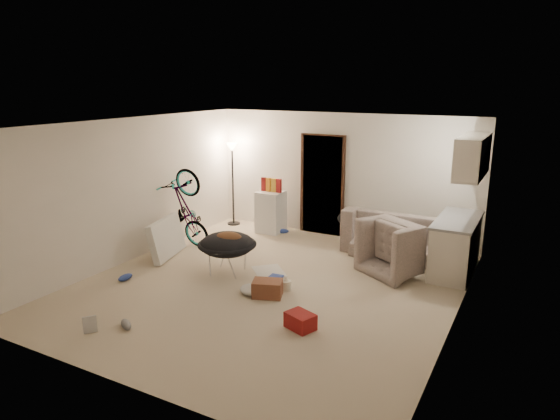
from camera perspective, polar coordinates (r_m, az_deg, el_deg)
The scene contains 36 objects.
floor at distance 7.87m, azimuth -1.29°, elevation -8.72°, with size 5.50×6.00×0.02m, color beige.
ceiling at distance 7.26m, azimuth -1.41°, elevation 9.89°, with size 5.50×6.00×0.02m, color white.
wall_back at distance 10.13m, azimuth 7.11°, elevation 3.91°, with size 5.50×0.02×2.50m, color white.
wall_front at distance 5.19m, azimuth -18.12°, elevation -7.05°, with size 5.50×0.02×2.50m, color white.
wall_left at distance 9.12m, azimuth -16.63°, elevation 2.23°, with size 0.02×6.00×2.50m, color white.
wall_right at distance 6.60m, azimuth 20.00°, elevation -2.61°, with size 0.02×6.00×2.50m, color white.
doorway at distance 10.29m, azimuth 4.91°, elevation 2.82°, with size 0.85×0.10×2.04m, color black.
door_trim at distance 10.26m, azimuth 4.84°, elevation 2.79°, with size 0.97×0.04×2.10m, color #361E13.
floor_lamp at distance 10.90m, azimuth -5.46°, elevation 5.00°, with size 0.28×0.28×1.81m.
kitchen_counter at distance 8.77m, azimuth 19.43°, elevation -3.95°, with size 0.60×1.50×0.88m, color silver.
counter_top at distance 8.65m, azimuth 19.68°, elevation -1.06°, with size 0.64×1.54×0.04m, color gray.
kitchen_uppers at distance 8.43m, azimuth 21.16°, elevation 5.73°, with size 0.38×1.40×0.65m, color silver.
sofa at distance 9.43m, azimuth 13.58°, elevation -3.16°, with size 2.05×0.80×0.60m, color #3C443B.
armchair at distance 8.58m, azimuth 13.99°, elevation -4.71°, with size 1.02×0.89×0.66m, color #3C443B.
bicycle at distance 9.67m, azimuth -10.54°, elevation -1.82°, with size 0.55×1.58×0.83m, color black.
book_asset at distance 6.93m, azimuth -21.53°, elevation -13.00°, with size 0.17×0.23×0.02m, color maroon.
mini_fridge at distance 10.48m, azimuth -1.04°, elevation -0.20°, with size 0.51×0.51×0.87m, color white.
snack_box_0 at distance 10.43m, azimuth -1.87°, elevation 2.92°, with size 0.10×0.07×0.30m, color maroon.
snack_box_1 at distance 10.37m, azimuth -1.30°, elevation 2.86°, with size 0.10×0.07×0.30m, color orange.
snack_box_2 at distance 10.32m, azimuth -0.72°, elevation 2.80°, with size 0.10×0.07×0.30m, color gold.
snack_box_3 at distance 10.26m, azimuth -0.13°, elevation 2.73°, with size 0.10×0.07×0.30m, color maroon.
saucer_chair at distance 8.27m, azimuth -6.05°, elevation -4.52°, with size 0.97×0.97×0.69m.
hoodie at distance 8.16m, azimuth -5.91°, elevation -3.30°, with size 0.48×0.40×0.22m, color #4F2F1B.
sofa_drape at distance 9.63m, azimuth 8.21°, elevation -1.03°, with size 0.56×0.46×0.28m, color black.
tv_box at distance 9.25m, azimuth -12.85°, elevation -3.13°, with size 0.13×1.06×0.70m, color silver.
drink_case_a at distance 7.46m, azimuth -1.45°, elevation -8.96°, with size 0.43×0.31×0.25m, color brown.
drink_case_b at distance 6.57m, azimuth 2.35°, elevation -12.55°, with size 0.36×0.27×0.21m, color maroon.
juicer at distance 7.67m, azimuth 0.71°, elevation -8.53°, with size 0.15×0.15×0.22m.
newspaper at distance 8.42m, azimuth -1.27°, elevation -7.04°, with size 0.47×0.61×0.01m, color silver.
book_blue at distance 8.12m, azimuth -0.62°, elevation -7.77°, with size 0.21×0.29×0.03m, color #2B429C.
book_white at distance 7.88m, azimuth -2.15°, elevation -8.52°, with size 0.18×0.23×0.02m, color silver.
shoe_0 at distance 10.46m, azimuth 0.30°, elevation -2.43°, with size 0.26×0.11×0.10m, color #2B429C.
shoe_2 at distance 8.43m, azimuth -17.27°, elevation -7.35°, with size 0.27×0.11×0.10m, color #2B429C.
shoe_3 at distance 6.89m, azimuth -17.19°, elevation -12.39°, with size 0.28×0.11×0.10m, color slate.
clothes_lump_b at distance 9.05m, azimuth 10.86°, elevation -5.30°, with size 0.44×0.38×0.13m, color black.
clothes_lump_c at distance 7.59m, azimuth -3.31°, elevation -9.06°, with size 0.39×0.33×0.12m, color silver.
Camera 1 is at (3.58, -6.28, 3.09)m, focal length 32.00 mm.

